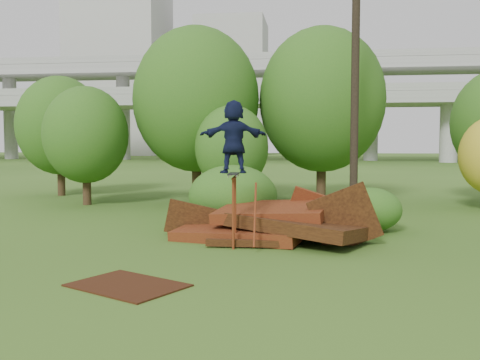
# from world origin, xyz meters

# --- Properties ---
(ground) EXTENTS (240.00, 240.00, 0.00)m
(ground) POSITION_xyz_m (0.00, 0.00, 0.00)
(ground) COLOR #2D5116
(ground) RESTS_ON ground
(scrap_pile) EXTENTS (5.73, 3.33, 1.85)m
(scrap_pile) POSITION_xyz_m (-0.09, 2.87, 0.41)
(scrap_pile) COLOR #48150C
(scrap_pile) RESTS_ON ground
(grind_rail) EXTENTS (0.12, 0.81, 1.70)m
(grind_rail) POSITION_xyz_m (-0.91, 1.78, 1.01)
(grind_rail) COLOR maroon
(grind_rail) RESTS_ON ground
(skateboard) EXTENTS (0.28, 0.86, 0.09)m
(skateboard) POSITION_xyz_m (-0.90, 1.65, 1.77)
(skateboard) COLOR black
(skateboard) RESTS_ON grind_rail
(skater) EXTENTS (1.65, 0.87, 1.70)m
(skater) POSITION_xyz_m (-0.90, 1.65, 2.64)
(skater) COLOR #111739
(skater) RESTS_ON skateboard
(flat_plate) EXTENTS (2.30, 2.07, 0.03)m
(flat_plate) POSITION_xyz_m (-2.25, -1.92, 0.01)
(flat_plate) COLOR #33180B
(flat_plate) RESTS_ON ground
(tree_0) EXTENTS (3.37, 3.37, 4.75)m
(tree_0) POSITION_xyz_m (-8.06, 9.65, 2.81)
(tree_0) COLOR black
(tree_0) RESTS_ON ground
(tree_1) EXTENTS (5.27, 5.27, 7.33)m
(tree_1) POSITION_xyz_m (-3.91, 11.31, 4.29)
(tree_1) COLOR black
(tree_1) RESTS_ON ground
(tree_2) EXTENTS (2.77, 2.77, 3.91)m
(tree_2) POSITION_xyz_m (-2.09, 9.15, 2.30)
(tree_2) COLOR black
(tree_2) RESTS_ON ground
(tree_3) EXTENTS (5.30, 5.30, 7.36)m
(tree_3) POSITION_xyz_m (1.30, 12.21, 4.30)
(tree_3) COLOR black
(tree_3) RESTS_ON ground
(tree_6) EXTENTS (4.02, 4.02, 5.62)m
(tree_6) POSITION_xyz_m (-10.84, 13.09, 3.30)
(tree_6) COLOR black
(tree_6) RESTS_ON ground
(shrub_left) EXTENTS (2.66, 2.45, 1.84)m
(shrub_left) POSITION_xyz_m (-1.42, 4.96, 0.92)
(shrub_left) COLOR #1F5516
(shrub_left) RESTS_ON ground
(shrub_right) EXTENTS (1.76, 1.61, 1.24)m
(shrub_right) POSITION_xyz_m (2.55, 4.54, 0.62)
(shrub_right) COLOR #1F5516
(shrub_right) RESTS_ON ground
(utility_pole) EXTENTS (1.40, 0.28, 9.77)m
(utility_pole) POSITION_xyz_m (2.38, 8.45, 4.96)
(utility_pole) COLOR black
(utility_pole) RESTS_ON ground
(freeway_overpass) EXTENTS (160.00, 15.00, 13.70)m
(freeway_overpass) POSITION_xyz_m (0.00, 62.92, 10.32)
(freeway_overpass) COLOR gray
(freeway_overpass) RESTS_ON ground
(building_left) EXTENTS (18.00, 16.00, 35.00)m
(building_left) POSITION_xyz_m (-38.00, 95.00, 17.50)
(building_left) COLOR #9E9E99
(building_left) RESTS_ON ground
(building_right) EXTENTS (14.00, 14.00, 28.00)m
(building_right) POSITION_xyz_m (-16.00, 102.00, 14.00)
(building_right) COLOR #9E9E99
(building_right) RESTS_ON ground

